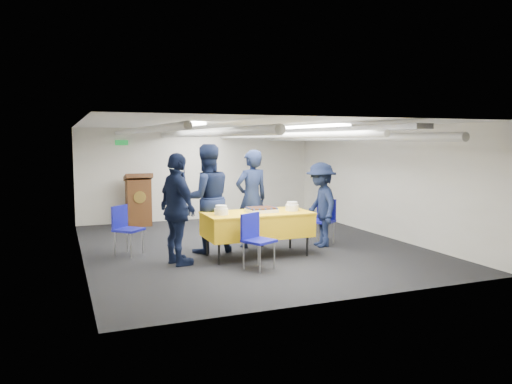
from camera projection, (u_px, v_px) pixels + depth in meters
The scene contains 14 objects.
ground at pixel (248, 246), 9.55m from camera, with size 7.00×7.00×0.00m, color black.
room_shell at pixel (245, 150), 9.77m from camera, with size 6.00×7.00×2.30m.
serving_table at pixel (257, 224), 8.66m from camera, with size 1.85×0.93×0.77m.
sheet_cake at pixel (262, 210), 8.65m from camera, with size 0.50×0.39×0.09m.
plate_stack_left at pixel (221, 210), 8.34m from camera, with size 0.23×0.23×0.16m.
plate_stack_right at pixel (292, 207), 8.82m from camera, with size 0.23×0.23×0.16m.
podium at pixel (138, 200), 11.71m from camera, with size 0.62×0.53×1.25m.
chair_near at pixel (255, 235), 7.82m from camera, with size 0.56×0.56×0.87m.
chair_right at pixel (324, 217), 9.70m from camera, with size 0.58×0.58×0.87m.
chair_left at pixel (125, 225), 8.75m from camera, with size 0.59×0.59×0.87m.
sailor_a at pixel (252, 199), 9.36m from camera, with size 0.67×0.44×1.84m, color black.
sailor_b at pixel (207, 199), 8.92m from camera, with size 0.95×0.74×1.95m, color black.
sailor_c at pixel (178, 209), 8.00m from camera, with size 1.06×0.44×1.82m, color black.
sailor_d at pixel (321, 205), 9.42m from camera, with size 1.03×0.59×1.60m, color black.
Camera 1 is at (-3.33, -8.78, 2.02)m, focal length 35.00 mm.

